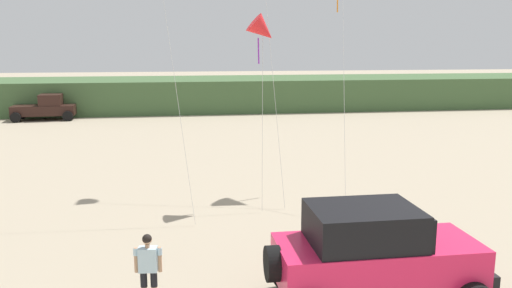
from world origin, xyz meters
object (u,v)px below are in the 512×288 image
object	(u,v)px
distant_pickup	(46,108)
kite_orange_streamer	(263,30)
jeep	(374,253)
person_watching	(148,266)

from	to	relation	value
distant_pickup	kite_orange_streamer	bearing A→B (deg)	-60.37
jeep	kite_orange_streamer	xyz separation A→B (m)	(-1.13, 8.20, 4.98)
jeep	person_watching	size ratio (longest dim) A/B	2.91
jeep	distant_pickup	xyz separation A→B (m)	(-14.28, 31.33, -0.26)
person_watching	kite_orange_streamer	distance (m)	9.92
jeep	distant_pickup	size ratio (longest dim) A/B	1.03
distant_pickup	kite_orange_streamer	size ratio (longest dim) A/B	0.70
person_watching	distant_pickup	xyz separation A→B (m)	(-9.40, 30.66, 0.00)
jeep	kite_orange_streamer	bearing A→B (deg)	97.82
jeep	distant_pickup	distance (m)	34.44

